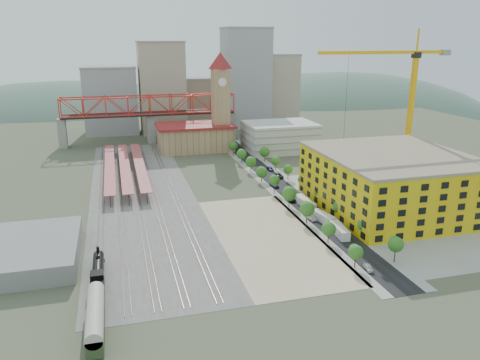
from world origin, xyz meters
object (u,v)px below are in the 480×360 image
object	(u,v)px
locomotive	(98,275)
car_0	(368,268)
construction_building	(391,181)
site_trailer_d	(304,201)
site_trailer_b	(323,218)
coach	(96,318)
tower_crane	(404,90)
site_trailer_c	(307,204)
site_trailer_a	(339,231)
clock_tower	(221,92)

from	to	relation	value
locomotive	car_0	size ratio (longest dim) A/B	5.68
construction_building	site_trailer_d	size ratio (longest dim) A/B	5.40
site_trailer_b	car_0	xyz separation A→B (m)	(-3.00, -32.08, -0.67)
coach	tower_crane	world-z (taller)	tower_crane
site_trailer_c	site_trailer_d	xyz separation A→B (m)	(0.00, 2.35, 0.04)
coach	tower_crane	xyz separation A→B (m)	(112.58, 74.08, 32.41)
construction_building	locomotive	xyz separation A→B (m)	(-92.00, -26.43, -7.31)
site_trailer_a	site_trailer_d	size ratio (longest dim) A/B	1.07
site_trailer_c	car_0	size ratio (longest dim) A/B	2.29
construction_building	tower_crane	world-z (taller)	tower_crane
tower_crane	site_trailer_d	bearing A→B (deg)	-159.28
site_trailer_a	site_trailer_c	size ratio (longest dim) A/B	1.11
locomotive	site_trailer_b	size ratio (longest dim) A/B	2.30
coach	car_0	bearing A→B (deg)	7.99
construction_building	site_trailer_b	size ratio (longest dim) A/B	5.16
coach	site_trailer_d	bearing A→B (deg)	40.55
construction_building	coach	world-z (taller)	construction_building
coach	locomotive	bearing A→B (deg)	90.00
locomotive	site_trailer_b	world-z (taller)	locomotive
tower_crane	car_0	bearing A→B (deg)	-127.23
clock_tower	coach	size ratio (longest dim) A/B	2.77
site_trailer_b	site_trailer_c	distance (m)	13.20
site_trailer_b	site_trailer_d	size ratio (longest dim) A/B	1.05
site_trailer_b	site_trailer_c	bearing A→B (deg)	79.14
tower_crane	construction_building	bearing A→B (deg)	-126.26
construction_building	site_trailer_b	xyz separation A→B (m)	(-26.00, -5.11, -8.07)
locomotive	site_trailer_b	distance (m)	69.36
clock_tower	construction_building	size ratio (longest dim) A/B	1.03
coach	clock_tower	bearing A→B (deg)	68.34
site_trailer_c	construction_building	bearing A→B (deg)	-24.13
clock_tower	site_trailer_b	bearing A→B (deg)	-85.65
site_trailer_a	site_trailer_b	world-z (taller)	site_trailer_a
locomotive	site_trailer_d	distance (m)	75.60
car_0	site_trailer_c	bearing A→B (deg)	95.02
coach	site_trailer_d	world-z (taller)	coach
site_trailer_d	car_0	distance (m)	47.73
coach	site_trailer_b	xyz separation A→B (m)	(66.00, 40.92, -1.80)
site_trailer_a	tower_crane	bearing A→B (deg)	48.56
coach	car_0	distance (m)	63.66
locomotive	site_trailer_a	world-z (taller)	locomotive
locomotive	site_trailer_b	bearing A→B (deg)	17.90
tower_crane	site_trailer_b	distance (m)	66.63
locomotive	coach	world-z (taller)	coach
construction_building	car_0	world-z (taller)	construction_building
car_0	coach	bearing A→B (deg)	-163.20
clock_tower	site_trailer_b	world-z (taller)	clock_tower
tower_crane	car_0	distance (m)	89.05
site_trailer_b	site_trailer_d	xyz separation A→B (m)	(0.00, 15.55, -0.06)
car_0	locomotive	bearing A→B (deg)	179.12
clock_tower	site_trailer_a	xyz separation A→B (m)	(8.00, -115.75, -27.32)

